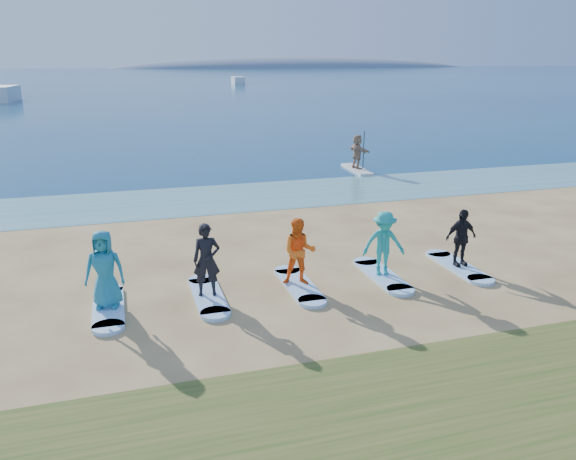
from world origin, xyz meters
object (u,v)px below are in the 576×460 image
object	(u,v)px
boat_offshore_b	(238,84)
surfboard_2	(299,285)
student_3	(384,243)
surfboard_4	(458,266)
student_2	(299,252)
student_4	(461,238)
surfboard_1	(208,296)
paddleboard	(357,169)
paddleboarder	(357,152)
surfboard_0	(109,308)
surfboard_3	(382,275)
student_1	(207,260)
boat_offshore_a	(5,102)
student_0	(105,269)

from	to	relation	value
boat_offshore_b	surfboard_2	world-z (taller)	boat_offshore_b
student_3	surfboard_4	bearing A→B (deg)	12.48
student_2	surfboard_4	size ratio (longest dim) A/B	0.79
student_4	student_3	bearing A→B (deg)	177.78
surfboard_1	student_3	distance (m)	4.76
paddleboard	student_4	distance (m)	14.16
paddleboarder	surfboard_0	bearing A→B (deg)	128.18
surfboard_3	student_1	bearing A→B (deg)	180.00
student_1	surfboard_3	size ratio (longest dim) A/B	0.81
student_1	surfboard_2	distance (m)	2.52
paddleboarder	surfboard_3	bearing A→B (deg)	148.94
surfboard_2	paddleboarder	bearing A→B (deg)	61.22
boat_offshore_a	student_4	world-z (taller)	student_4
student_4	paddleboard	bearing A→B (deg)	75.85
paddleboarder	boat_offshore_b	xyz separation A→B (m)	(14.35, 98.00, -0.99)
student_2	student_3	xyz separation A→B (m)	(2.34, 0.00, -0.00)
paddleboarder	student_2	distance (m)	15.77
boat_offshore_a	student_1	size ratio (longest dim) A/B	3.84
surfboard_2	student_2	world-z (taller)	student_2
surfboard_0	student_1	distance (m)	2.52
student_0	surfboard_3	world-z (taller)	student_0
surfboard_2	surfboard_4	bearing A→B (deg)	0.00
paddleboard	student_2	xyz separation A→B (m)	(-7.59, -13.83, 0.89)
surfboard_3	surfboard_4	bearing A→B (deg)	0.00
student_3	boat_offshore_a	bearing A→B (deg)	118.60
surfboard_1	surfboard_4	world-z (taller)	same
paddleboard	paddleboarder	size ratio (longest dim) A/B	1.73
surfboard_2	student_4	xyz separation A→B (m)	(4.67, 0.00, 0.85)
surfboard_4	surfboard_3	bearing A→B (deg)	180.00
surfboard_0	surfboard_1	distance (m)	2.34
surfboard_3	student_3	size ratio (longest dim) A/B	1.28
paddleboard	surfboard_2	bearing A→B (deg)	-115.57
paddleboard	student_0	bearing A→B (deg)	-128.38
paddleboard	student_1	xyz separation A→B (m)	(-9.93, -13.83, 0.93)
paddleboarder	student_4	distance (m)	14.13
surfboard_2	student_4	bearing A→B (deg)	0.00
student_1	student_2	world-z (taller)	student_1
surfboard_0	surfboard_1	size ratio (longest dim) A/B	1.00
boat_offshore_a	surfboard_2	world-z (taller)	boat_offshore_a
paddleboard	paddleboarder	world-z (taller)	paddleboarder
paddleboarder	student_0	world-z (taller)	student_0
student_1	student_3	world-z (taller)	student_1
boat_offshore_a	student_3	xyz separation A→B (m)	(20.44, -70.68, 0.95)
surfboard_1	student_4	bearing A→B (deg)	0.00
boat_offshore_a	surfboard_0	xyz separation A→B (m)	(13.43, -70.68, 0.04)
surfboard_0	student_1	world-z (taller)	student_1
paddleboard	student_1	bearing A→B (deg)	-122.48
paddleboard	student_4	size ratio (longest dim) A/B	1.87
surfboard_1	surfboard_3	bearing A→B (deg)	0.00
boat_offshore_a	boat_offshore_b	distance (m)	57.42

